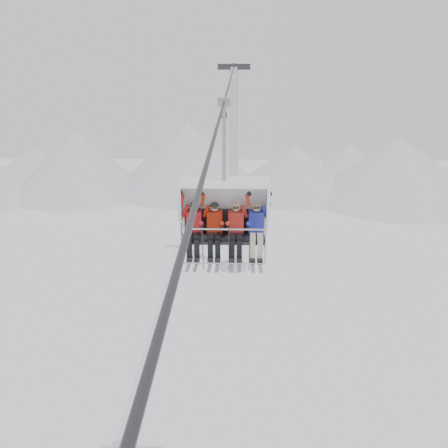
{
  "coord_description": "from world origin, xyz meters",
  "views": [
    {
      "loc": [
        0.38,
        -13.6,
        14.63
      ],
      "look_at": [
        0.0,
        0.0,
        10.25
      ],
      "focal_mm": 45.0,
      "sensor_mm": 36.0,
      "label": 1
    }
  ],
  "objects_px": {
    "skier_far_right": "(256,229)",
    "lift_tower_right": "(233,186)",
    "chairlift_carrier": "(224,207)",
    "skier_far_left": "(194,228)",
    "skier_center_left": "(215,228)",
    "skier_center_right": "(236,228)"
  },
  "relations": [
    {
      "from": "chairlift_carrier",
      "to": "skier_center_right",
      "type": "bearing_deg",
      "value": -44.94
    },
    {
      "from": "skier_center_right",
      "to": "lift_tower_right",
      "type": "bearing_deg",
      "value": 90.79
    },
    {
      "from": "chairlift_carrier",
      "to": "skier_center_right",
      "type": "xyz_separation_m",
      "value": [
        0.31,
        -0.3,
        -0.46
      ]
    },
    {
      "from": "skier_far_right",
      "to": "skier_center_left",
      "type": "bearing_deg",
      "value": 180.0
    },
    {
      "from": "lift_tower_right",
      "to": "chairlift_carrier",
      "type": "bearing_deg",
      "value": -90.0
    },
    {
      "from": "chairlift_carrier",
      "to": "skier_center_left",
      "type": "relative_size",
      "value": 2.36
    },
    {
      "from": "lift_tower_right",
      "to": "skier_center_left",
      "type": "distance_m",
      "value": 22.6
    },
    {
      "from": "skier_far_left",
      "to": "skier_far_right",
      "type": "relative_size",
      "value": 1.0
    },
    {
      "from": "chairlift_carrier",
      "to": "skier_far_left",
      "type": "relative_size",
      "value": 2.36
    },
    {
      "from": "chairlift_carrier",
      "to": "skier_center_left",
      "type": "bearing_deg",
      "value": -127.74
    },
    {
      "from": "lift_tower_right",
      "to": "skier_far_right",
      "type": "height_order",
      "value": "lift_tower_right"
    },
    {
      "from": "skier_far_left",
      "to": "skier_far_right",
      "type": "height_order",
      "value": "same"
    },
    {
      "from": "lift_tower_right",
      "to": "skier_center_right",
      "type": "distance_m",
      "value": 22.6
    },
    {
      "from": "lift_tower_right",
      "to": "skier_center_left",
      "type": "bearing_deg",
      "value": -90.61
    },
    {
      "from": "chairlift_carrier",
      "to": "skier_far_right",
      "type": "distance_m",
      "value": 0.99
    },
    {
      "from": "lift_tower_right",
      "to": "skier_center_left",
      "type": "xyz_separation_m",
      "value": [
        -0.24,
        -22.17,
        4.41
      ]
    },
    {
      "from": "skier_far_right",
      "to": "lift_tower_right",
      "type": "bearing_deg",
      "value": 92.12
    },
    {
      "from": "skier_center_right",
      "to": "skier_far_right",
      "type": "xyz_separation_m",
      "value": [
        0.51,
        0.0,
        0.0
      ]
    },
    {
      "from": "skier_center_left",
      "to": "skier_center_right",
      "type": "height_order",
      "value": "skier_center_left"
    },
    {
      "from": "skier_far_left",
      "to": "skier_far_right",
      "type": "xyz_separation_m",
      "value": [
        1.58,
        0.0,
        0.0
      ]
    },
    {
      "from": "lift_tower_right",
      "to": "chairlift_carrier",
      "type": "xyz_separation_m",
      "value": [
        0.0,
        -21.86,
        4.87
      ]
    },
    {
      "from": "skier_far_left",
      "to": "skier_center_right",
      "type": "height_order",
      "value": "skier_far_left"
    }
  ]
}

